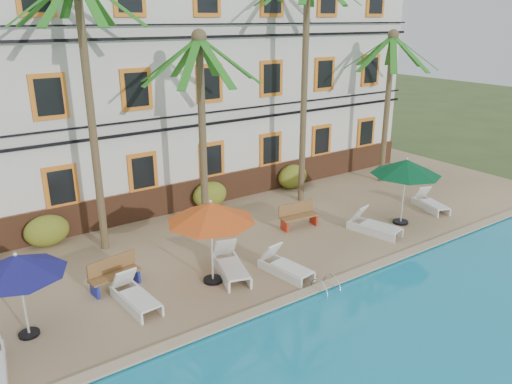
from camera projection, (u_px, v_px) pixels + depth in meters
ground at (286, 288)px, 15.00m from camera, size 100.00×100.00×0.00m
pool_deck at (205, 229)px, 18.84m from camera, size 30.00×12.00×0.25m
pool_coping at (305, 293)px, 14.21m from camera, size 30.00×0.35×0.06m
hotel_building at (142, 76)px, 20.96m from camera, size 25.40×6.44×10.22m
palm_b at (87, 80)px, 15.16m from camera, size 4.08×4.08×8.90m
palm_c at (201, 107)px, 16.76m from camera, size 4.08×4.08×7.11m
palm_d at (305, 56)px, 19.50m from camera, size 4.08×4.08×9.56m
palm_e at (389, 86)px, 22.52m from camera, size 4.08×4.08×6.95m
shrub_left at (47, 231)px, 17.04m from camera, size 1.50×0.90×1.10m
shrub_mid at (210, 195)px, 20.48m from camera, size 1.50×0.90×1.10m
shrub_right at (293, 177)px, 22.82m from camera, size 1.50×0.90×1.10m
umbrella_blue at (17, 265)px, 11.73m from camera, size 2.26×2.26×2.27m
umbrella_red at (211, 212)px, 14.15m from camera, size 2.60×2.60×2.59m
umbrella_green at (406, 168)px, 18.36m from camera, size 2.60×2.60×2.60m
lounger_b at (135, 296)px, 13.57m from camera, size 0.84×1.93×0.89m
lounger_c at (231, 265)px, 15.19m from camera, size 1.28×2.16×0.96m
lounger_d at (285, 266)px, 15.22m from camera, size 0.92×1.91×0.86m
lounger_e at (374, 225)px, 18.14m from camera, size 1.15×2.05×0.92m
lounger_f at (430, 203)px, 20.39m from camera, size 1.10×1.87×0.83m
bench_left at (114, 273)px, 14.40m from camera, size 1.56×0.71×0.93m
bench_right at (298, 215)px, 18.62m from camera, size 1.54×0.64×0.93m
pool_ladder at (325, 288)px, 14.51m from camera, size 0.54×0.74×0.74m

